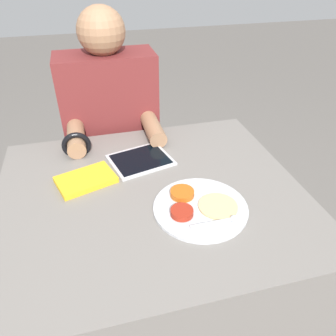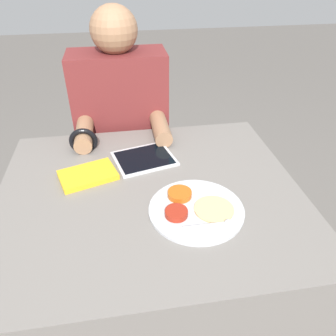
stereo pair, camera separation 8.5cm
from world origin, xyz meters
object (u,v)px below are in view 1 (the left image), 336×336
(thali_tray, at_px, (199,207))
(tablet_device, at_px, (141,160))
(red_notebook, at_px, (86,180))
(person_diner, at_px, (114,152))

(thali_tray, height_order, tablet_device, thali_tray)
(thali_tray, distance_m, red_notebook, 0.40)
(tablet_device, bearing_deg, thali_tray, -68.64)
(tablet_device, height_order, person_diner, person_diner)
(thali_tray, distance_m, person_diner, 0.73)
(thali_tray, bearing_deg, person_diner, 105.92)
(thali_tray, bearing_deg, red_notebook, 145.37)
(tablet_device, bearing_deg, red_notebook, -158.44)
(thali_tray, xyz_separation_m, tablet_device, (-0.12, 0.31, -0.00))
(thali_tray, relative_size, person_diner, 0.23)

